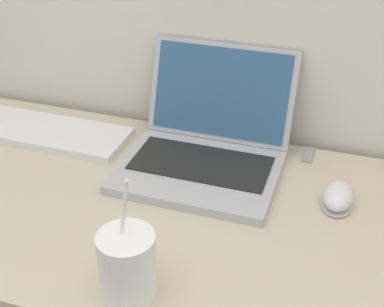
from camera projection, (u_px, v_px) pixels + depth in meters
The scene contains 5 objects.
laptop at pixel (206, 144), 1.17m from camera, with size 0.34×0.34×0.23m.
drink_cup at pixel (128, 264), 0.83m from camera, with size 0.09×0.09×0.21m.
computer_mouse at pixel (338, 197), 1.05m from camera, with size 0.06×0.10×0.04m.
external_keyboard at pixel (47, 132), 1.29m from camera, with size 0.40×0.15×0.02m.
usb_stick at pixel (309, 155), 1.22m from camera, with size 0.02×0.06×0.01m.
Camera 1 is at (0.30, -0.47, 1.39)m, focal length 50.00 mm.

